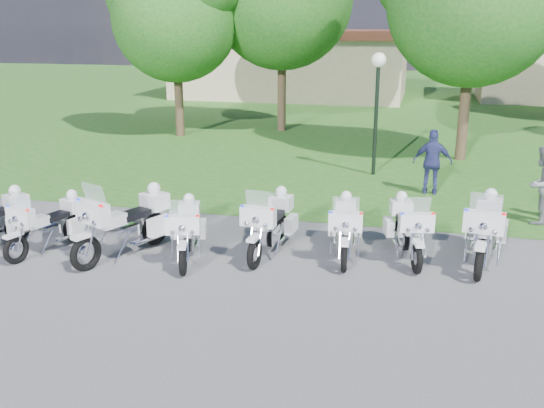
% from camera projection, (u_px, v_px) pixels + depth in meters
% --- Properties ---
extents(ground, '(100.00, 100.00, 0.00)m').
position_uv_depth(ground, '(290.00, 270.00, 11.78)').
color(ground, '#4C4C51').
rests_on(ground, ground).
extents(grass_lawn, '(100.00, 48.00, 0.01)m').
position_uv_depth(grass_lawn, '(385.00, 101.00, 36.84)').
color(grass_lawn, '#225E1D').
rests_on(grass_lawn, ground).
extents(motorcycle_1, '(1.04, 2.07, 1.42)m').
position_uv_depth(motorcycle_1, '(50.00, 223.00, 12.68)').
color(motorcycle_1, black).
rests_on(motorcycle_1, ground).
extents(motorcycle_2, '(1.42, 2.37, 1.69)m').
position_uv_depth(motorcycle_2, '(127.00, 222.00, 12.38)').
color(motorcycle_2, black).
rests_on(motorcycle_2, ground).
extents(motorcycle_3, '(1.08, 2.08, 1.44)m').
position_uv_depth(motorcycle_3, '(187.00, 230.00, 12.24)').
color(motorcycle_3, black).
rests_on(motorcycle_3, ground).
extents(motorcycle_4, '(0.86, 2.28, 1.53)m').
position_uv_depth(motorcycle_4, '(270.00, 223.00, 12.53)').
color(motorcycle_4, black).
rests_on(motorcycle_4, ground).
extents(motorcycle_5, '(0.86, 2.15, 1.44)m').
position_uv_depth(motorcycle_5, '(345.00, 227.00, 12.40)').
color(motorcycle_5, black).
rests_on(motorcycle_5, ground).
extents(motorcycle_6, '(1.05, 2.13, 1.46)m').
position_uv_depth(motorcycle_6, '(407.00, 228.00, 12.34)').
color(motorcycle_6, black).
rests_on(motorcycle_6, ground).
extents(motorcycle_7, '(1.03, 2.42, 1.63)m').
position_uv_depth(motorcycle_7, '(485.00, 230.00, 12.01)').
color(motorcycle_7, black).
rests_on(motorcycle_7, ground).
extents(lamp_post, '(0.44, 0.44, 3.75)m').
position_uv_depth(lamp_post, '(378.00, 83.00, 18.30)').
color(lamp_post, black).
rests_on(lamp_post, ground).
extents(tree_0, '(5.93, 5.06, 7.91)m').
position_uv_depth(tree_0, '(174.00, 6.00, 24.09)').
color(tree_0, '#38281C').
rests_on(tree_0, ground).
extents(building_west, '(14.56, 8.32, 4.10)m').
position_uv_depth(building_west, '(293.00, 63.00, 38.57)').
color(building_west, tan).
rests_on(building_west, ground).
extents(bystander_b, '(1.12, 1.16, 1.88)m').
position_uv_depth(bystander_b, '(542.00, 185.00, 14.27)').
color(bystander_b, gray).
rests_on(bystander_b, ground).
extents(bystander_c, '(1.06, 0.44, 1.81)m').
position_uv_depth(bystander_c, '(432.00, 162.00, 16.73)').
color(bystander_c, navy).
rests_on(bystander_c, ground).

